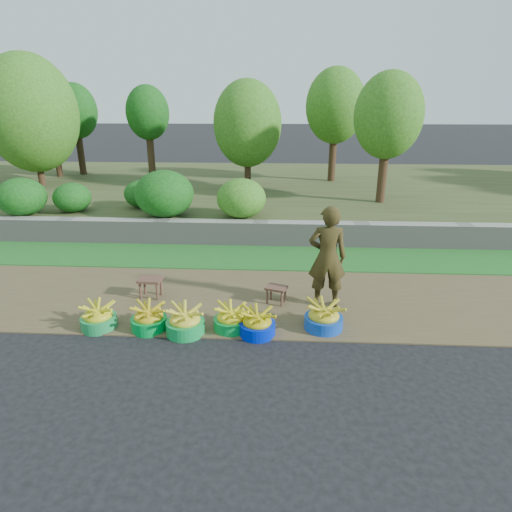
# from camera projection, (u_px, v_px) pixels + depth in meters

# --- Properties ---
(ground_plane) EXTENTS (120.00, 120.00, 0.00)m
(ground_plane) POSITION_uv_depth(u_px,v_px,m) (247.00, 340.00, 5.82)
(ground_plane) COLOR black
(ground_plane) RESTS_ON ground
(dirt_shoulder) EXTENTS (80.00, 2.50, 0.02)m
(dirt_shoulder) POSITION_uv_depth(u_px,v_px,m) (252.00, 299.00, 6.99)
(dirt_shoulder) COLOR brown
(dirt_shoulder) RESTS_ON ground
(grass_verge) EXTENTS (80.00, 1.50, 0.04)m
(grass_verge) POSITION_uv_depth(u_px,v_px,m) (258.00, 257.00, 8.87)
(grass_verge) COLOR #206722
(grass_verge) RESTS_ON ground
(retaining_wall) EXTENTS (80.00, 0.35, 0.55)m
(retaining_wall) POSITION_uv_depth(u_px,v_px,m) (260.00, 233.00, 9.58)
(retaining_wall) COLOR gray
(retaining_wall) RESTS_ON ground
(earth_bank) EXTENTS (80.00, 10.00, 0.50)m
(earth_bank) POSITION_uv_depth(u_px,v_px,m) (267.00, 191.00, 14.18)
(earth_bank) COLOR #3F4824
(earth_bank) RESTS_ON ground
(vegetation) EXTENTS (36.45, 7.47, 4.34)m
(vegetation) POSITION_uv_depth(u_px,v_px,m) (396.00, 118.00, 12.21)
(vegetation) COLOR #382616
(vegetation) RESTS_ON earth_bank
(basin_a) EXTENTS (0.50, 0.50, 0.38)m
(basin_a) POSITION_uv_depth(u_px,v_px,m) (98.00, 317.00, 6.08)
(basin_a) COLOR #1A8A45
(basin_a) RESTS_ON ground
(basin_b) EXTENTS (0.51, 0.51, 0.38)m
(basin_b) POSITION_uv_depth(u_px,v_px,m) (149.00, 318.00, 6.04)
(basin_b) COLOR #018E33
(basin_b) RESTS_ON ground
(basin_c) EXTENTS (0.54, 0.54, 0.40)m
(basin_c) POSITION_uv_depth(u_px,v_px,m) (185.00, 322.00, 5.93)
(basin_c) COLOR #108F40
(basin_c) RESTS_ON ground
(basin_d) EXTENTS (0.50, 0.50, 0.37)m
(basin_d) POSITION_uv_depth(u_px,v_px,m) (231.00, 319.00, 6.03)
(basin_d) COLOR #088635
(basin_d) RESTS_ON ground
(basin_e) EXTENTS (0.51, 0.51, 0.38)m
(basin_e) POSITION_uv_depth(u_px,v_px,m) (257.00, 324.00, 5.91)
(basin_e) COLOR #001DC4
(basin_e) RESTS_ON ground
(basin_f) EXTENTS (0.55, 0.55, 0.41)m
(basin_f) POSITION_uv_depth(u_px,v_px,m) (324.00, 318.00, 6.04)
(basin_f) COLOR #103FAE
(basin_f) RESTS_ON ground
(stool_left) EXTENTS (0.39, 0.31, 0.33)m
(stool_left) POSITION_uv_depth(u_px,v_px,m) (150.00, 282.00, 6.98)
(stool_left) COLOR brown
(stool_left) RESTS_ON dirt_shoulder
(stool_right) EXTENTS (0.38, 0.33, 0.28)m
(stool_right) POSITION_uv_depth(u_px,v_px,m) (276.00, 290.00, 6.78)
(stool_right) COLOR brown
(stool_right) RESTS_ON dirt_shoulder
(vendor_woman) EXTENTS (0.59, 0.39, 1.60)m
(vendor_woman) POSITION_uv_depth(u_px,v_px,m) (327.00, 257.00, 6.52)
(vendor_woman) COLOR black
(vendor_woman) RESTS_ON dirt_shoulder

